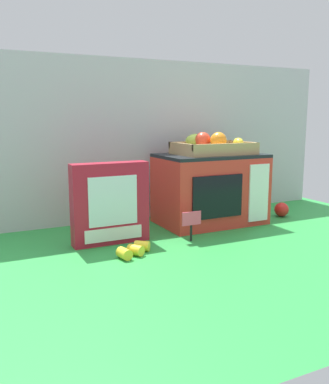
{
  "coord_description": "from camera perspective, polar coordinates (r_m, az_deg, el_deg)",
  "views": [
    {
      "loc": [
        -0.72,
        -1.3,
        0.41
      ],
      "look_at": [
        -0.07,
        0.01,
        0.14
      ],
      "focal_mm": 39.39,
      "sensor_mm": 36.0,
      "label": 1
    }
  ],
  "objects": [
    {
      "name": "display_back_panel",
      "position": [
        1.72,
        -1.48,
        7.05
      ],
      "size": [
        1.61,
        0.03,
        0.63
      ],
      "primitive_type": "cube",
      "color": "#B7BABF",
      "rests_on": "ground"
    },
    {
      "name": "loose_toy_banana",
      "position": [
        1.27,
        -4.13,
        -7.81
      ],
      "size": [
        0.12,
        0.1,
        0.03
      ],
      "color": "yellow",
      "rests_on": "ground"
    },
    {
      "name": "toy_microwave",
      "position": [
        1.63,
        6.21,
        0.43
      ],
      "size": [
        0.39,
        0.25,
        0.27
      ],
      "color": "red",
      "rests_on": "ground"
    },
    {
      "name": "cookie_set_box",
      "position": [
        1.37,
        -7.35,
        -1.56
      ],
      "size": [
        0.25,
        0.06,
        0.26
      ],
      "color": "#B2192D",
      "rests_on": "ground"
    },
    {
      "name": "ground_plane",
      "position": [
        1.54,
        2.65,
        -5.18
      ],
      "size": [
        1.7,
        1.7,
        0.0
      ],
      "primitive_type": "plane",
      "color": "green",
      "rests_on": "ground"
    },
    {
      "name": "price_sign",
      "position": [
        1.39,
        3.67,
        -4.02
      ],
      "size": [
        0.07,
        0.01,
        0.1
      ],
      "color": "black",
      "rests_on": "ground"
    },
    {
      "name": "food_groups_crate",
      "position": [
        1.62,
        6.45,
        6.13
      ],
      "size": [
        0.29,
        0.21,
        0.08
      ],
      "color": "tan",
      "rests_on": "toy_microwave"
    },
    {
      "name": "loose_toy_apple",
      "position": [
        1.81,
        15.56,
        -2.29
      ],
      "size": [
        0.06,
        0.06,
        0.06
      ],
      "primitive_type": "sphere",
      "color": "red",
      "rests_on": "ground"
    }
  ]
}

